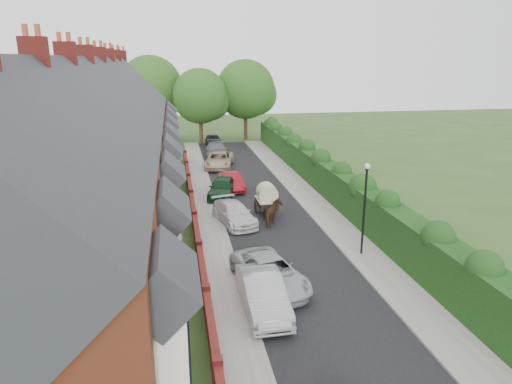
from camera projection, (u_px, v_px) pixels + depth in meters
ground at (325, 297)px, 20.63m from camera, size 140.00×140.00×0.00m
road at (266, 217)px, 30.93m from camera, size 6.00×58.00×0.02m
pavement_hedge_side at (324, 213)px, 31.62m from camera, size 2.20×58.00×0.12m
pavement_house_side at (209, 220)px, 30.26m from camera, size 1.70×58.00×0.12m
kerb_hedge_side at (309, 214)px, 31.44m from camera, size 0.18×58.00×0.13m
kerb_house_side at (221, 219)px, 30.40m from camera, size 0.18×58.00×0.13m
hedge at (350, 190)px, 31.49m from camera, size 2.10×58.00×2.85m
terrace_row at (98, 162)px, 26.95m from camera, size 9.05×40.50×11.50m
garden_wall_row at (195, 220)px, 29.03m from camera, size 0.35×40.35×1.10m
lamppost at (365, 198)px, 24.06m from camera, size 0.32×0.32×5.16m
tree_far_left at (203, 97)px, 56.41m from camera, size 7.14×6.80×9.29m
tree_far_right at (248, 91)px, 59.16m from camera, size 7.98×7.60×10.31m
tree_far_back at (154, 89)px, 57.98m from camera, size 8.40×8.00×10.82m
car_silver_a at (263, 293)px, 19.33m from camera, size 1.74×4.80×1.57m
car_silver_b at (270, 273)px, 21.37m from camera, size 3.57×5.59×1.44m
car_white at (234, 214)px, 29.62m from camera, size 2.92×4.99×1.36m
car_green at (222, 187)px, 35.21m from camera, size 2.97×4.94×1.57m
car_red at (232, 181)px, 37.29m from camera, size 1.91×4.31×1.38m
car_beige at (219, 160)px, 44.84m from camera, size 3.62×5.87×1.52m
car_grey at (217, 150)px, 49.61m from camera, size 2.55×5.61×1.59m
car_black at (214, 140)px, 55.55m from camera, size 1.99×4.56×1.53m
horse at (273, 214)px, 29.22m from camera, size 1.59×2.10×1.61m
horse_cart at (267, 197)px, 31.03m from camera, size 1.41×3.12×2.25m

